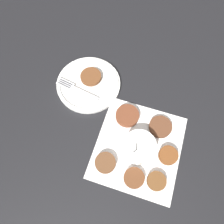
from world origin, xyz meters
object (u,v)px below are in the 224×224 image
object	(u,v)px
sauce_bowl	(139,148)
serving_plate	(89,84)
fritter_on_plate	(91,77)
fork	(73,88)

from	to	relation	value
sauce_bowl	serving_plate	distance (m)	0.29
serving_plate	fritter_on_plate	xyz separation A→B (m)	(-0.02, 0.01, 0.02)
sauce_bowl	serving_plate	xyz separation A→B (m)	(-0.21, -0.21, -0.02)
fritter_on_plate	fork	distance (m)	0.07
sauce_bowl	fork	world-z (taller)	sauce_bowl
fritter_on_plate	fork	bearing A→B (deg)	-44.69
serving_plate	fork	distance (m)	0.06
serving_plate	sauce_bowl	bearing A→B (deg)	45.46
sauce_bowl	fritter_on_plate	world-z (taller)	sauce_bowl
sauce_bowl	fork	xyz separation A→B (m)	(-0.17, -0.26, -0.00)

